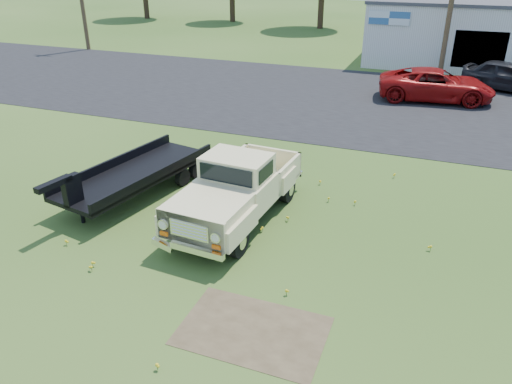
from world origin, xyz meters
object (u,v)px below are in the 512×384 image
red_pickup (436,85)px  dark_sedan (507,76)px  vintage_pickup_truck (237,188)px  flatbed_trailer (135,171)px

red_pickup → dark_sedan: bearing=-52.9°
red_pickup → vintage_pickup_truck: bearing=156.0°
flatbed_trailer → dark_sedan: 21.85m
vintage_pickup_truck → dark_sedan: size_ratio=1.19×
vintage_pickup_truck → dark_sedan: bearing=70.4°
flatbed_trailer → red_pickup: (8.30, 14.90, -0.01)m
vintage_pickup_truck → flatbed_trailer: 3.72m
vintage_pickup_truck → dark_sedan: 20.47m
dark_sedan → vintage_pickup_truck: bearing=177.6°
vintage_pickup_truck → flatbed_trailer: size_ratio=0.94×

